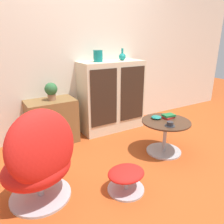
% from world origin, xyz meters
% --- Properties ---
extents(ground_plane, '(12.00, 12.00, 0.00)m').
position_xyz_m(ground_plane, '(0.00, 0.00, 0.00)').
color(ground_plane, '#B74C1E').
extents(wall_back, '(6.40, 0.06, 2.60)m').
position_xyz_m(wall_back, '(0.00, 1.40, 1.30)').
color(wall_back, silver).
rests_on(wall_back, ground_plane).
extents(sideboard, '(0.99, 0.42, 1.07)m').
position_xyz_m(sideboard, '(0.36, 1.17, 0.54)').
color(sideboard, beige).
rests_on(sideboard, ground_plane).
extents(tv_console, '(0.64, 0.41, 0.61)m').
position_xyz_m(tv_console, '(-0.59, 1.17, 0.30)').
color(tv_console, brown).
rests_on(tv_console, ground_plane).
extents(egg_chair, '(0.78, 0.75, 0.89)m').
position_xyz_m(egg_chair, '(-1.02, 0.07, 0.42)').
color(egg_chair, '#B7B7BC').
rests_on(egg_chair, ground_plane).
extents(ottoman, '(0.36, 0.36, 0.23)m').
position_xyz_m(ottoman, '(-0.31, -0.21, 0.15)').
color(ottoman, '#B7B7BC').
rests_on(ottoman, ground_plane).
extents(coffee_table, '(0.60, 0.60, 0.43)m').
position_xyz_m(coffee_table, '(0.53, 0.16, 0.26)').
color(coffee_table, '#B7B7BC').
rests_on(coffee_table, ground_plane).
extents(vase_leftmost, '(0.13, 0.13, 0.16)m').
position_xyz_m(vase_leftmost, '(0.14, 1.17, 1.15)').
color(vase_leftmost, '#147A75').
rests_on(vase_leftmost, sideboard).
extents(vase_inner_left, '(0.11, 0.11, 0.17)m').
position_xyz_m(vase_inner_left, '(0.55, 1.17, 1.13)').
color(vase_inner_left, teal).
rests_on(vase_inner_left, sideboard).
extents(potted_plant, '(0.17, 0.17, 0.23)m').
position_xyz_m(potted_plant, '(-0.57, 1.17, 0.74)').
color(potted_plant, '#996B4C').
rests_on(potted_plant, tv_console).
extents(teacup, '(0.12, 0.12, 0.05)m').
position_xyz_m(teacup, '(0.45, 0.02, 0.45)').
color(teacup, '#2D2D33').
rests_on(teacup, coffee_table).
extents(book_stack, '(0.17, 0.12, 0.05)m').
position_xyz_m(book_stack, '(0.63, 0.22, 0.45)').
color(book_stack, red).
rests_on(book_stack, coffee_table).
extents(bowl, '(0.13, 0.13, 0.04)m').
position_xyz_m(bowl, '(0.48, 0.28, 0.45)').
color(bowl, '#1E7A70').
rests_on(bowl, coffee_table).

